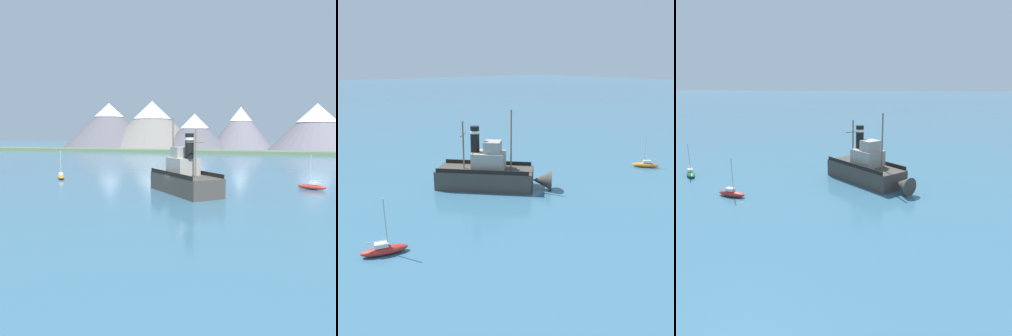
% 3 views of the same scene
% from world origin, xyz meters
% --- Properties ---
extents(ground_plane, '(600.00, 600.00, 0.00)m').
position_xyz_m(ground_plane, '(0.00, 0.00, 0.00)').
color(ground_plane, '#38667F').
extents(old_tugboat, '(12.39, 12.74, 9.90)m').
position_xyz_m(old_tugboat, '(1.14, 0.82, 1.83)').
color(old_tugboat, '#423D38').
rests_on(old_tugboat, ground).
extents(sailboat_green, '(3.01, 3.78, 4.90)m').
position_xyz_m(sailboat_green, '(27.55, 0.25, 0.43)').
color(sailboat_green, '#286B3D').
rests_on(sailboat_green, ground).
extents(sailboat_red, '(3.96, 2.14, 4.90)m').
position_xyz_m(sailboat_red, '(17.79, 8.54, 0.43)').
color(sailboat_red, '#B22823').
rests_on(sailboat_red, ground).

